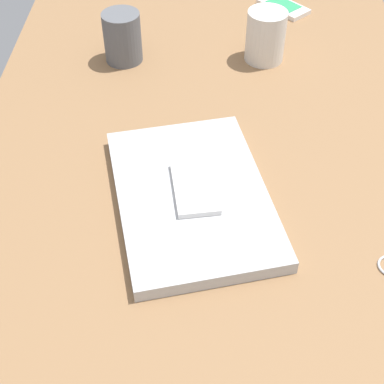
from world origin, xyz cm
name	(u,v)px	position (x,y,z in cm)	size (l,w,h in cm)	color
desk_surface	(213,171)	(0.00, 0.00, 1.50)	(120.00, 80.00, 3.00)	olive
laptop_closed	(192,196)	(-8.23, 3.27, 4.11)	(31.48, 21.57, 2.21)	#B7BABC
cell_phone_on_laptop	(195,187)	(-7.97, 2.86, 5.71)	(11.69, 7.58, 1.07)	silver
cell_phone_on_desk	(283,6)	(51.77, -16.63, 3.53)	(12.29, 11.79, 1.13)	silver
pen_cup	(122,37)	(30.48, 17.00, 7.85)	(7.25, 7.25, 9.71)	#595B60
coffee_mug	(265,35)	(31.28, -10.49, 7.97)	(11.22, 7.57, 9.94)	silver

